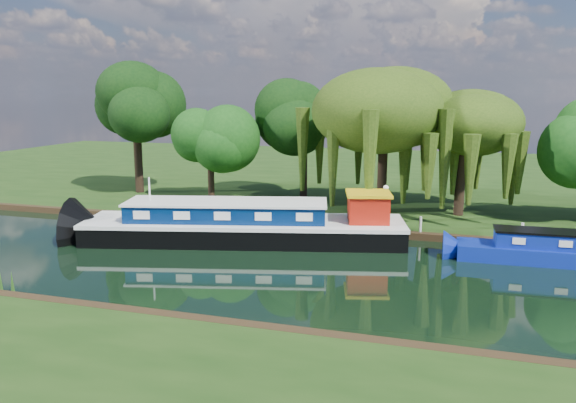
% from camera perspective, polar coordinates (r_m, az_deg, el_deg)
% --- Properties ---
extents(ground, '(120.00, 120.00, 0.00)m').
position_cam_1_polar(ground, '(29.09, 6.20, -7.42)').
color(ground, black).
extents(far_bank, '(120.00, 52.00, 0.45)m').
position_cam_1_polar(far_bank, '(62.01, 12.03, 2.52)').
color(far_bank, black).
rests_on(far_bank, ground).
extents(dutch_barge, '(20.27, 8.99, 4.17)m').
position_cam_1_polar(dutch_barge, '(35.05, -4.19, -2.41)').
color(dutch_barge, black).
rests_on(dutch_barge, ground).
extents(red_dinghy, '(3.34, 2.44, 0.67)m').
position_cam_1_polar(red_dinghy, '(37.53, -9.94, -3.27)').
color(red_dinghy, '#A0180B').
rests_on(red_dinghy, ground).
extents(willow_left, '(8.38, 8.38, 10.04)m').
position_cam_1_polar(willow_left, '(41.35, 9.75, 8.91)').
color(willow_left, black).
rests_on(willow_left, far_bank).
extents(willow_right, '(6.62, 6.62, 8.06)m').
position_cam_1_polar(willow_right, '(41.64, 17.35, 6.64)').
color(willow_right, black).
rests_on(willow_right, far_bank).
extents(tree_far_left, '(4.63, 4.63, 7.46)m').
position_cam_1_polar(tree_far_left, '(45.33, -7.93, 6.38)').
color(tree_far_left, black).
rests_on(tree_far_left, far_bank).
extents(tree_far_back, '(6.06, 6.06, 10.19)m').
position_cam_1_polar(tree_far_back, '(50.85, -15.20, 8.84)').
color(tree_far_back, black).
rests_on(tree_far_back, far_bank).
extents(tree_far_mid, '(5.48, 5.48, 8.96)m').
position_cam_1_polar(tree_far_mid, '(46.86, 1.62, 7.94)').
color(tree_far_mid, black).
rests_on(tree_far_mid, far_bank).
extents(lamppost, '(0.36, 0.36, 2.56)m').
position_cam_1_polar(lamppost, '(38.51, 9.90, 0.78)').
color(lamppost, silver).
rests_on(lamppost, far_bank).
extents(mooring_posts, '(19.16, 0.16, 1.00)m').
position_cam_1_polar(mooring_posts, '(36.90, 7.88, -1.94)').
color(mooring_posts, silver).
rests_on(mooring_posts, far_bank).
extents(reeds_near, '(33.70, 1.50, 1.10)m').
position_cam_1_polar(reeds_near, '(21.50, 21.08, -13.43)').
color(reeds_near, '#194211').
rests_on(reeds_near, ground).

